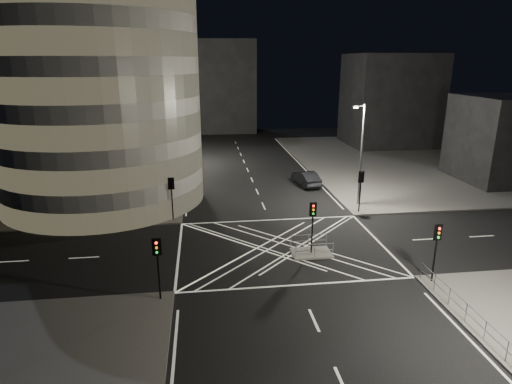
{
  "coord_description": "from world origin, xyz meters",
  "views": [
    {
      "loc": [
        -5.91,
        -30.39,
        14.09
      ],
      "look_at": [
        -1.38,
        5.24,
        3.0
      ],
      "focal_mm": 30.0,
      "sensor_mm": 36.0,
      "label": 1
    }
  ],
  "objects": [
    {
      "name": "ground",
      "position": [
        0.0,
        0.0,
        0.0
      ],
      "size": [
        120.0,
        120.0,
        0.0
      ],
      "primitive_type": "plane",
      "color": "black",
      "rests_on": "ground"
    },
    {
      "name": "sidewalk_far_left",
      "position": [
        -29.0,
        27.0,
        0.07
      ],
      "size": [
        42.0,
        42.0,
        0.15
      ],
      "primitive_type": "cube",
      "color": "#595653",
      "rests_on": "ground"
    },
    {
      "name": "sidewalk_far_right",
      "position": [
        29.0,
        27.0,
        0.07
      ],
      "size": [
        42.0,
        42.0,
        0.15
      ],
      "primitive_type": "cube",
      "color": "#595653",
      "rests_on": "ground"
    },
    {
      "name": "central_island",
      "position": [
        2.0,
        -1.5,
        0.07
      ],
      "size": [
        3.0,
        2.0,
        0.15
      ],
      "primitive_type": "cube",
      "color": "slate",
      "rests_on": "ground"
    },
    {
      "name": "office_tower_curved",
      "position": [
        -20.74,
        18.74,
        12.65
      ],
      "size": [
        30.0,
        29.0,
        27.2
      ],
      "color": "gray",
      "rests_on": "sidewalk_far_left"
    },
    {
      "name": "office_block_rear",
      "position": [
        -22.0,
        42.0,
        11.15
      ],
      "size": [
        24.0,
        16.0,
        22.0
      ],
      "primitive_type": "cube",
      "color": "gray",
      "rests_on": "sidewalk_far_left"
    },
    {
      "name": "building_right_far",
      "position": [
        26.0,
        40.0,
        7.65
      ],
      "size": [
        14.0,
        12.0,
        15.0
      ],
      "primitive_type": "cube",
      "color": "black",
      "rests_on": "sidewalk_far_right"
    },
    {
      "name": "building_right_near",
      "position": [
        30.0,
        16.0,
        5.15
      ],
      "size": [
        10.0,
        10.0,
        10.0
      ],
      "primitive_type": "cube",
      "color": "black",
      "rests_on": "sidewalk_far_right"
    },
    {
      "name": "building_far_end",
      "position": [
        -4.0,
        58.0,
        9.0
      ],
      "size": [
        18.0,
        8.0,
        18.0
      ],
      "primitive_type": "cube",
      "color": "black",
      "rests_on": "ground"
    },
    {
      "name": "tree_a",
      "position": [
        -10.5,
        9.0,
        4.9
      ],
      "size": [
        4.21,
        4.21,
        7.18
      ],
      "color": "black",
      "rests_on": "sidewalk_far_left"
    },
    {
      "name": "tree_b",
      "position": [
        -10.5,
        15.0,
        5.17
      ],
      "size": [
        3.93,
        3.93,
        7.3
      ],
      "color": "black",
      "rests_on": "sidewalk_far_left"
    },
    {
      "name": "tree_c",
      "position": [
        -10.5,
        21.0,
        4.89
      ],
      "size": [
        4.66,
        4.66,
        7.43
      ],
      "color": "black",
      "rests_on": "sidewalk_far_left"
    },
    {
      "name": "tree_d",
      "position": [
        -10.5,
        27.0,
        5.05
      ],
      "size": [
        5.03,
        5.03,
        7.8
      ],
      "color": "black",
      "rests_on": "sidewalk_far_left"
    },
    {
      "name": "tree_e",
      "position": [
        -10.5,
        33.0,
        4.6
      ],
      "size": [
        3.51,
        3.51,
        6.49
      ],
      "color": "black",
      "rests_on": "sidewalk_far_left"
    },
    {
      "name": "traffic_signal_fl",
      "position": [
        -8.8,
        6.8,
        2.91
      ],
      "size": [
        0.55,
        0.22,
        4.0
      ],
      "color": "black",
      "rests_on": "sidewalk_far_left"
    },
    {
      "name": "traffic_signal_nl",
      "position": [
        -8.8,
        -6.8,
        2.91
      ],
      "size": [
        0.55,
        0.22,
        4.0
      ],
      "color": "black",
      "rests_on": "sidewalk_near_left"
    },
    {
      "name": "traffic_signal_fr",
      "position": [
        8.8,
        6.8,
        2.91
      ],
      "size": [
        0.55,
        0.22,
        4.0
      ],
      "color": "black",
      "rests_on": "sidewalk_far_right"
    },
    {
      "name": "traffic_signal_nr",
      "position": [
        8.8,
        -6.8,
        2.91
      ],
      "size": [
        0.55,
        0.22,
        4.0
      ],
      "color": "black",
      "rests_on": "sidewalk_near_right"
    },
    {
      "name": "traffic_signal_island",
      "position": [
        2.0,
        -1.5,
        2.91
      ],
      "size": [
        0.55,
        0.22,
        4.0
      ],
      "color": "black",
      "rests_on": "central_island"
    },
    {
      "name": "street_lamp_left_near",
      "position": [
        -9.44,
        12.0,
        5.54
      ],
      "size": [
        1.25,
        0.25,
        10.0
      ],
      "color": "slate",
      "rests_on": "sidewalk_far_left"
    },
    {
      "name": "street_lamp_left_far",
      "position": [
        -9.44,
        30.0,
        5.54
      ],
      "size": [
        1.25,
        0.25,
        10.0
      ],
      "color": "slate",
      "rests_on": "sidewalk_far_left"
    },
    {
      "name": "street_lamp_right_far",
      "position": [
        9.44,
        9.0,
        5.54
      ],
      "size": [
        1.25,
        0.25,
        10.0
      ],
      "color": "slate",
      "rests_on": "sidewalk_far_right"
    },
    {
      "name": "railing_near_right",
      "position": [
        8.3,
        -12.15,
        0.7
      ],
      "size": [
        0.06,
        11.7,
        1.1
      ],
      "primitive_type": "cube",
      "color": "slate",
      "rests_on": "sidewalk_near_right"
    },
    {
      "name": "railing_island_south",
      "position": [
        2.0,
        -2.4,
        0.7
      ],
      "size": [
        2.8,
        0.06,
        1.1
      ],
      "primitive_type": "cube",
      "color": "slate",
      "rests_on": "central_island"
    },
    {
      "name": "railing_island_north",
      "position": [
        2.0,
        -0.6,
        0.7
      ],
      "size": [
        2.8,
        0.06,
        1.1
      ],
      "primitive_type": "cube",
      "color": "slate",
      "rests_on": "central_island"
    },
    {
      "name": "sedan",
      "position": [
        6.03,
        16.85,
        0.85
      ],
      "size": [
        2.6,
        5.4,
        1.71
      ],
      "primitive_type": "imported",
      "rotation": [
        0.0,
        0.0,
        3.3
      ],
      "color": "black",
      "rests_on": "ground"
    }
  ]
}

